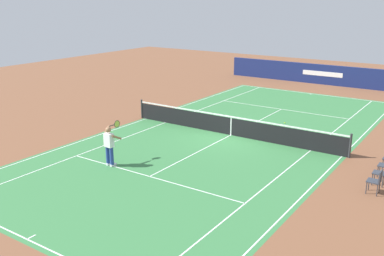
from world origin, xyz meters
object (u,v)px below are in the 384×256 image
at_px(spectator_chair_4, 376,180).
at_px(tennis_player_near, 110,144).
at_px(tennis_net, 231,126).
at_px(tennis_ball, 285,123).
at_px(spectator_chair_3, 382,172).

bearing_deg(spectator_chair_4, tennis_player_near, -71.57).
height_order(tennis_net, tennis_ball, tennis_net).
bearing_deg(tennis_net, spectator_chair_3, 73.16).
distance_m(tennis_net, spectator_chair_3, 7.87).
xyz_separation_m(tennis_net, spectator_chair_3, (2.28, 7.53, 0.03)).
bearing_deg(tennis_ball, tennis_player_near, -19.32).
bearing_deg(tennis_player_near, spectator_chair_4, 108.43).
height_order(tennis_ball, spectator_chair_4, spectator_chair_4).
xyz_separation_m(tennis_net, tennis_ball, (-3.54, 1.40, -0.46)).
distance_m(tennis_ball, spectator_chair_4, 9.11).
distance_m(tennis_net, spectator_chair_4, 8.17).
xyz_separation_m(spectator_chair_3, spectator_chair_4, (0.90, 0.00, 0.00)).
height_order(tennis_net, tennis_player_near, tennis_player_near).
bearing_deg(tennis_ball, spectator_chair_4, 42.36).
bearing_deg(tennis_net, tennis_player_near, -18.04).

